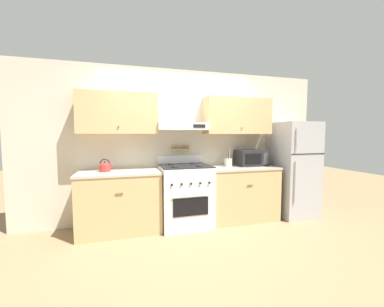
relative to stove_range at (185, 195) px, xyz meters
name	(u,v)px	position (x,y,z in m)	size (l,w,h in m)	color
ground_plane	(190,232)	(0.00, -0.30, -0.49)	(16.00, 16.00, 0.00)	#937551
wall_back	(180,136)	(0.00, 0.33, 0.95)	(5.20, 0.46, 2.55)	beige
counter_left	(120,201)	(-0.99, 0.04, -0.03)	(1.20, 0.67, 0.91)	tan
counter_right	(240,193)	(1.00, 0.04, -0.03)	(1.21, 0.67, 0.91)	tan
stove_range	(185,195)	(0.00, 0.00, 0.00)	(0.78, 0.73, 1.10)	white
refrigerator	(293,169)	(2.01, -0.02, 0.35)	(0.66, 0.75, 1.68)	#ADAFB5
tea_kettle	(105,167)	(-1.20, 0.10, 0.49)	(0.20, 0.16, 0.19)	red
microwave	(251,158)	(1.24, 0.12, 0.56)	(0.50, 0.39, 0.28)	#232326
utensil_crock	(228,162)	(0.79, 0.10, 0.49)	(0.12, 0.12, 0.29)	silver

